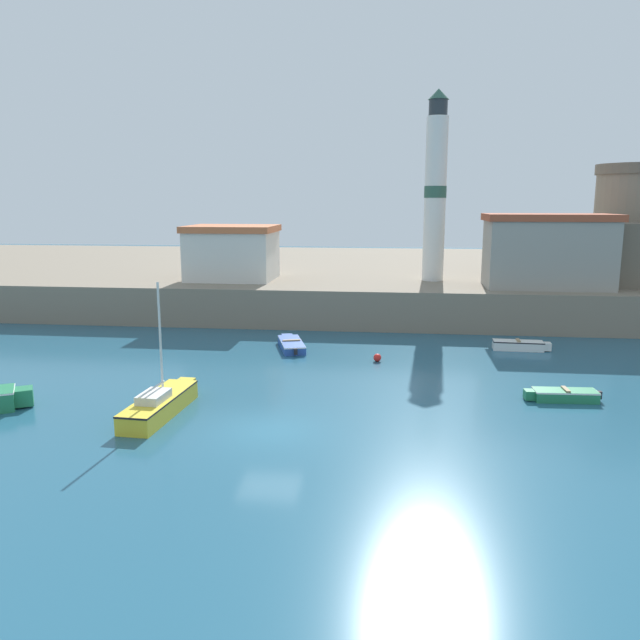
# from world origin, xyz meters

# --- Properties ---
(ground_plane) EXTENTS (200.00, 200.00, 0.00)m
(ground_plane) POSITION_xyz_m (0.00, 0.00, 0.00)
(ground_plane) COLOR #235670
(quay_seawall) EXTENTS (120.00, 40.00, 2.86)m
(quay_seawall) POSITION_xyz_m (0.00, 39.54, 1.43)
(quay_seawall) COLOR gray
(quay_seawall) RESTS_ON ground
(dinghy_white_1) EXTENTS (3.52, 1.16, 0.65)m
(dinghy_white_1) POSITION_xyz_m (12.79, 15.34, 0.31)
(dinghy_white_1) COLOR white
(dinghy_white_1) RESTS_ON ground
(sailboat_yellow_2) EXTENTS (1.75, 6.04, 5.78)m
(sailboat_yellow_2) POSITION_xyz_m (-5.06, 1.32, 0.50)
(sailboat_yellow_2) COLOR yellow
(sailboat_yellow_2) RESTS_ON ground
(dinghy_green_3) EXTENTS (3.52, 1.16, 0.59)m
(dinghy_green_3) POSITION_xyz_m (12.87, 5.34, 0.28)
(dinghy_green_3) COLOR #237A4C
(dinghy_green_3) RESTS_ON ground
(dinghy_blue_4) EXTENTS (2.34, 4.46, 0.59)m
(dinghy_blue_4) POSITION_xyz_m (-1.40, 14.09, 0.28)
(dinghy_blue_4) COLOR #284C9E
(dinghy_blue_4) RESTS_ON ground
(mooring_buoy) EXTENTS (0.46, 0.46, 0.46)m
(mooring_buoy) POSITION_xyz_m (4.07, 11.49, 0.23)
(mooring_buoy) COLOR red
(mooring_buoy) RESTS_ON ground
(fortress) EXTENTS (12.93, 12.93, 9.08)m
(fortress) POSITION_xyz_m (24.00, 29.28, 5.91)
(fortress) COLOR #685E4F
(fortress) RESTS_ON quay_seawall
(lighthouse) EXTENTS (1.72, 1.72, 14.59)m
(lighthouse) POSITION_xyz_m (8.00, 26.65, 9.97)
(lighthouse) COLOR silver
(lighthouse) RESTS_ON quay_seawall
(harbor_shed_near_wharf) EXTENTS (9.17, 4.56, 5.33)m
(harbor_shed_near_wharf) POSITION_xyz_m (16.00, 23.31, 5.55)
(harbor_shed_near_wharf) COLOR gray
(harbor_shed_near_wharf) RESTS_ON quay_seawall
(harbor_shed_mid_row) EXTENTS (6.99, 5.95, 4.31)m
(harbor_shed_mid_row) POSITION_xyz_m (-8.00, 25.40, 5.04)
(harbor_shed_mid_row) COLOR silver
(harbor_shed_mid_row) RESTS_ON quay_seawall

